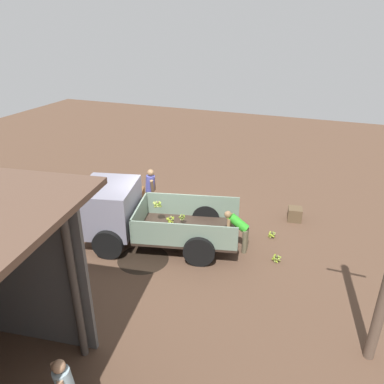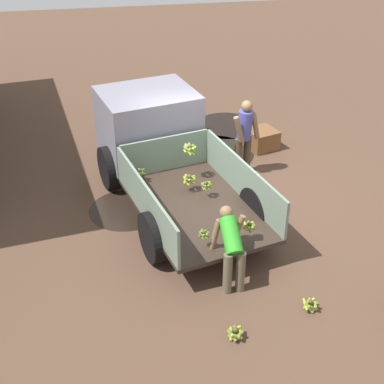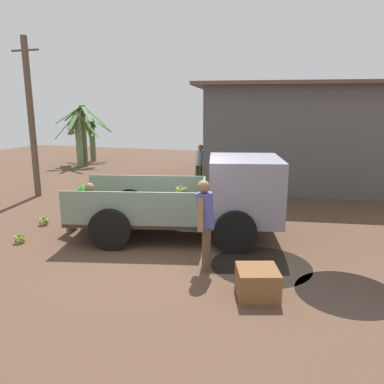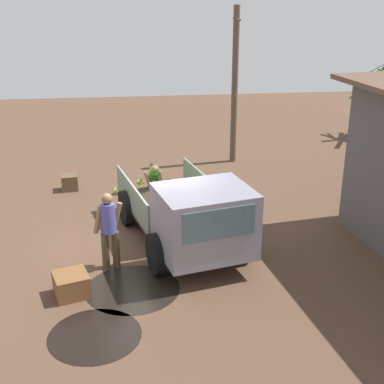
{
  "view_description": "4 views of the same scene",
  "coord_description": "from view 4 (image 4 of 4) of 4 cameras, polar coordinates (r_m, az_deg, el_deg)",
  "views": [
    {
      "loc": [
        -4.48,
        9.83,
        6.45
      ],
      "look_at": [
        -0.74,
        -0.05,
        1.58
      ],
      "focal_mm": 35.0,
      "sensor_mm": 36.0,
      "label": 1
    },
    {
      "loc": [
        -8.89,
        2.05,
        5.94
      ],
      "look_at": [
        -0.9,
        0.57,
        0.92
      ],
      "focal_mm": 50.0,
      "sensor_mm": 36.0,
      "label": 2
    },
    {
      "loc": [
        2.9,
        -7.44,
        3.04
      ],
      "look_at": [
        0.28,
        1.19,
        0.98
      ],
      "focal_mm": 35.0,
      "sensor_mm": 36.0,
      "label": 3
    },
    {
      "loc": [
        11.86,
        -0.44,
        5.91
      ],
      "look_at": [
        0.72,
        0.91,
        1.51
      ],
      "focal_mm": 50.0,
      "sensor_mm": 36.0,
      "label": 4
    }
  ],
  "objects": [
    {
      "name": "cargo_truck",
      "position": [
        11.88,
        0.43,
        -2.85
      ],
      "size": [
        5.15,
        3.04,
        1.9
      ],
      "rotation": [
        0.0,
        0.0,
        0.23
      ],
      "color": "#34271F",
      "rests_on": "ground"
    },
    {
      "name": "banana_bunch_on_ground_1",
      "position": [
        16.14,
        -7.96,
        0.16
      ],
      "size": [
        0.24,
        0.24,
        0.2
      ],
      "color": "#4C4431",
      "rests_on": "ground"
    },
    {
      "name": "mud_patch_2",
      "position": [
        10.09,
        -10.33,
        -14.82
      ],
      "size": [
        1.69,
        1.69,
        0.01
      ],
      "primitive_type": "cylinder",
      "color": "black",
      "rests_on": "ground"
    },
    {
      "name": "mud_patch_1",
      "position": [
        11.3,
        -6.36,
        -10.22
      ],
      "size": [
        1.97,
        1.97,
        0.01
      ],
      "primitive_type": "cylinder",
      "color": "black",
      "rests_on": "ground"
    },
    {
      "name": "ground",
      "position": [
        13.25,
        -4.29,
        -5.12
      ],
      "size": [
        36.0,
        36.0,
        0.0
      ],
      "primitive_type": "plane",
      "color": "brown"
    },
    {
      "name": "person_worker_loading",
      "position": [
        15.11,
        -4.04,
        1.43
      ],
      "size": [
        0.76,
        0.62,
        1.27
      ],
      "rotation": [
        0.0,
        0.0,
        0.03
      ],
      "color": "brown",
      "rests_on": "ground"
    },
    {
      "name": "utility_pole",
      "position": [
        18.44,
        4.58,
        11.26
      ],
      "size": [
        1.03,
        0.21,
        5.26
      ],
      "color": "brown",
      "rests_on": "ground"
    },
    {
      "name": "banana_palm_0",
      "position": [
        22.98,
        19.16,
        9.02
      ],
      "size": [
        2.25,
        2.19,
        2.75
      ],
      "color": "#6C8556",
      "rests_on": "ground"
    },
    {
      "name": "mud_patch_0",
      "position": [
        13.29,
        3.16,
        -4.99
      ],
      "size": [
        1.52,
        1.52,
        0.01
      ],
      "primitive_type": "cylinder",
      "color": "black",
      "rests_on": "ground"
    },
    {
      "name": "wooden_crate_0",
      "position": [
        16.71,
        -12.93,
        1.01
      ],
      "size": [
        0.54,
        0.54,
        0.47
      ],
      "primitive_type": "cube",
      "rotation": [
        0.0,
        0.0,
        1.72
      ],
      "color": "brown",
      "rests_on": "ground"
    },
    {
      "name": "wooden_crate_1",
      "position": [
        11.2,
        -12.74,
        -9.61
      ],
      "size": [
        0.83,
        0.83,
        0.47
      ],
      "primitive_type": "cube",
      "rotation": [
        0.0,
        0.0,
        0.3
      ],
      "color": "brown",
      "rests_on": "ground"
    },
    {
      "name": "person_foreground_visitor",
      "position": [
        11.77,
        -8.85,
        -3.71
      ],
      "size": [
        0.47,
        0.68,
        1.73
      ],
      "rotation": [
        0.0,
        0.0,
        3.42
      ],
      "color": "brown",
      "rests_on": "ground"
    },
    {
      "name": "banana_bunch_on_ground_0",
      "position": [
        16.49,
        -3.46,
        0.81
      ],
      "size": [
        0.27,
        0.28,
        0.21
      ],
      "color": "#4D4632",
      "rests_on": "ground"
    }
  ]
}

